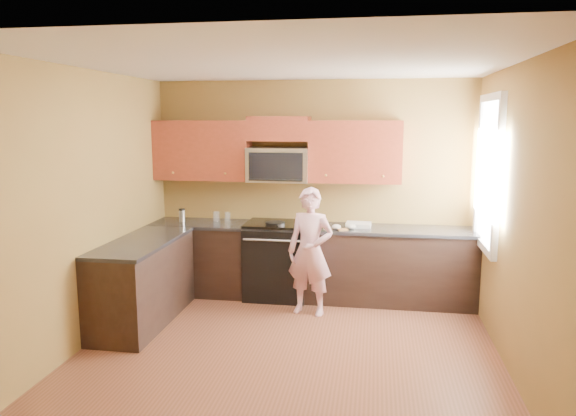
% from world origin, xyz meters
% --- Properties ---
extents(floor, '(4.00, 4.00, 0.00)m').
position_xyz_m(floor, '(0.00, 0.00, 0.00)').
color(floor, brown).
rests_on(floor, ground).
extents(ceiling, '(4.00, 4.00, 0.00)m').
position_xyz_m(ceiling, '(0.00, 0.00, 2.70)').
color(ceiling, white).
rests_on(ceiling, ground).
extents(wall_back, '(4.00, 0.00, 4.00)m').
position_xyz_m(wall_back, '(0.00, 2.00, 1.35)').
color(wall_back, brown).
rests_on(wall_back, ground).
extents(wall_front, '(4.00, 0.00, 4.00)m').
position_xyz_m(wall_front, '(0.00, -2.00, 1.35)').
color(wall_front, brown).
rests_on(wall_front, ground).
extents(wall_left, '(0.00, 4.00, 4.00)m').
position_xyz_m(wall_left, '(-2.00, 0.00, 1.35)').
color(wall_left, brown).
rests_on(wall_left, ground).
extents(wall_right, '(0.00, 4.00, 4.00)m').
position_xyz_m(wall_right, '(2.00, 0.00, 1.35)').
color(wall_right, brown).
rests_on(wall_right, ground).
extents(cabinet_back_run, '(4.00, 0.60, 0.88)m').
position_xyz_m(cabinet_back_run, '(0.00, 1.70, 0.44)').
color(cabinet_back_run, black).
rests_on(cabinet_back_run, floor).
extents(cabinet_left_run, '(0.60, 1.60, 0.88)m').
position_xyz_m(cabinet_left_run, '(-1.70, 0.60, 0.44)').
color(cabinet_left_run, black).
rests_on(cabinet_left_run, floor).
extents(countertop_back, '(4.00, 0.62, 0.04)m').
position_xyz_m(countertop_back, '(0.00, 1.69, 0.90)').
color(countertop_back, black).
rests_on(countertop_back, cabinet_back_run).
extents(countertop_left, '(0.62, 1.60, 0.04)m').
position_xyz_m(countertop_left, '(-1.69, 0.60, 0.90)').
color(countertop_left, black).
rests_on(countertop_left, cabinet_left_run).
extents(stove, '(0.76, 0.65, 0.95)m').
position_xyz_m(stove, '(-0.40, 1.68, 0.47)').
color(stove, black).
rests_on(stove, floor).
extents(microwave, '(0.76, 0.40, 0.42)m').
position_xyz_m(microwave, '(-0.40, 1.80, 1.45)').
color(microwave, silver).
rests_on(microwave, wall_back).
extents(upper_cab_left, '(1.22, 0.33, 0.75)m').
position_xyz_m(upper_cab_left, '(-1.39, 1.83, 1.45)').
color(upper_cab_left, maroon).
rests_on(upper_cab_left, wall_back).
extents(upper_cab_right, '(1.12, 0.33, 0.75)m').
position_xyz_m(upper_cab_right, '(0.54, 1.83, 1.45)').
color(upper_cab_right, maroon).
rests_on(upper_cab_right, wall_back).
extents(upper_cab_over_mw, '(0.76, 0.33, 0.30)m').
position_xyz_m(upper_cab_over_mw, '(-0.40, 1.83, 2.10)').
color(upper_cab_over_mw, maroon).
rests_on(upper_cab_over_mw, wall_back).
extents(window, '(0.06, 1.06, 1.66)m').
position_xyz_m(window, '(1.98, 1.20, 1.65)').
color(window, white).
rests_on(window, wall_right).
extents(woman, '(0.60, 0.46, 1.46)m').
position_xyz_m(woman, '(0.08, 1.15, 0.73)').
color(woman, pink).
rests_on(woman, floor).
extents(frying_pan, '(0.35, 0.46, 0.05)m').
position_xyz_m(frying_pan, '(-0.38, 1.44, 0.95)').
color(frying_pan, black).
rests_on(frying_pan, stove).
extents(butter_tub, '(0.14, 0.14, 0.08)m').
position_xyz_m(butter_tub, '(0.18, 1.67, 0.92)').
color(butter_tub, '#F1B63F').
rests_on(butter_tub, countertop_back).
extents(toast_slice, '(0.14, 0.14, 0.01)m').
position_xyz_m(toast_slice, '(0.42, 1.49, 0.93)').
color(toast_slice, '#B27F47').
rests_on(toast_slice, countertop_back).
extents(napkin_a, '(0.12, 0.13, 0.06)m').
position_xyz_m(napkin_a, '(0.35, 1.53, 0.95)').
color(napkin_a, silver).
rests_on(napkin_a, countertop_back).
extents(napkin_b, '(0.14, 0.15, 0.07)m').
position_xyz_m(napkin_b, '(0.51, 1.57, 0.95)').
color(napkin_b, silver).
rests_on(napkin_b, countertop_back).
extents(dish_towel, '(0.31, 0.25, 0.05)m').
position_xyz_m(dish_towel, '(0.60, 1.73, 0.95)').
color(dish_towel, white).
rests_on(dish_towel, countertop_back).
extents(travel_mug, '(0.09, 0.09, 0.17)m').
position_xyz_m(travel_mug, '(-1.64, 1.69, 0.92)').
color(travel_mug, silver).
rests_on(travel_mug, countertop_back).
extents(glass_a, '(0.08, 0.08, 0.12)m').
position_xyz_m(glass_a, '(-1.24, 1.83, 0.98)').
color(glass_a, silver).
rests_on(glass_a, countertop_back).
extents(glass_b, '(0.08, 0.08, 0.12)m').
position_xyz_m(glass_b, '(-1.21, 1.81, 0.98)').
color(glass_b, silver).
rests_on(glass_b, countertop_back).
extents(glass_c, '(0.08, 0.08, 0.12)m').
position_xyz_m(glass_c, '(-1.07, 1.80, 0.98)').
color(glass_c, silver).
rests_on(glass_c, countertop_back).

